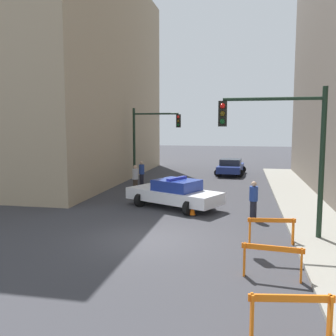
{
  "coord_description": "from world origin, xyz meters",
  "views": [
    {
      "loc": [
        3.26,
        -12.45,
        4.03
      ],
      "look_at": [
        -0.94,
        8.25,
        1.59
      ],
      "focal_mm": 40.0,
      "sensor_mm": 36.0,
      "label": 1
    }
  ],
  "objects_px": {
    "police_car": "(174,193)",
    "pedestrian_crossing": "(135,179)",
    "traffic_light_near": "(287,139)",
    "traffic_cone": "(192,209)",
    "pedestrian_corner": "(142,173)",
    "traffic_light_far": "(149,134)",
    "pedestrian_sidewalk": "(253,200)",
    "parked_car_near": "(231,167)",
    "barrier_front": "(291,309)",
    "barrier_back": "(271,227)",
    "barrier_mid": "(272,256)"
  },
  "relations": [
    {
      "from": "police_car",
      "to": "pedestrian_crossing",
      "type": "distance_m",
      "value": 4.64
    },
    {
      "from": "traffic_light_near",
      "to": "traffic_cone",
      "type": "bearing_deg",
      "value": 143.22
    },
    {
      "from": "traffic_light_near",
      "to": "pedestrian_corner",
      "type": "bearing_deg",
      "value": 128.7
    },
    {
      "from": "traffic_light_far",
      "to": "pedestrian_sidewalk",
      "type": "bearing_deg",
      "value": -53.84
    },
    {
      "from": "parked_car_near",
      "to": "pedestrian_crossing",
      "type": "height_order",
      "value": "pedestrian_crossing"
    },
    {
      "from": "parked_car_near",
      "to": "traffic_cone",
      "type": "relative_size",
      "value": 6.73
    },
    {
      "from": "traffic_light_near",
      "to": "traffic_cone",
      "type": "xyz_separation_m",
      "value": [
        -3.66,
        2.73,
        -3.21
      ]
    },
    {
      "from": "traffic_light_far",
      "to": "pedestrian_sidewalk",
      "type": "height_order",
      "value": "traffic_light_far"
    },
    {
      "from": "parked_car_near",
      "to": "barrier_front",
      "type": "relative_size",
      "value": 2.78
    },
    {
      "from": "pedestrian_corner",
      "to": "traffic_cone",
      "type": "height_order",
      "value": "pedestrian_corner"
    },
    {
      "from": "traffic_light_far",
      "to": "barrier_back",
      "type": "height_order",
      "value": "traffic_light_far"
    },
    {
      "from": "barrier_back",
      "to": "parked_car_near",
      "type": "bearing_deg",
      "value": 96.4
    },
    {
      "from": "barrier_back",
      "to": "pedestrian_sidewalk",
      "type": "bearing_deg",
      "value": 99.15
    },
    {
      "from": "traffic_light_near",
      "to": "pedestrian_sidewalk",
      "type": "distance_m",
      "value": 3.79
    },
    {
      "from": "police_car",
      "to": "pedestrian_corner",
      "type": "xyz_separation_m",
      "value": [
        -3.29,
        5.9,
        0.14
      ]
    },
    {
      "from": "pedestrian_crossing",
      "to": "barrier_front",
      "type": "xyz_separation_m",
      "value": [
        7.2,
        -14.21,
        -0.24
      ]
    },
    {
      "from": "police_car",
      "to": "traffic_cone",
      "type": "distance_m",
      "value": 1.78
    },
    {
      "from": "police_car",
      "to": "barrier_mid",
      "type": "distance_m",
      "value": 8.82
    },
    {
      "from": "traffic_light_far",
      "to": "barrier_back",
      "type": "relative_size",
      "value": 3.27
    },
    {
      "from": "traffic_light_near",
      "to": "barrier_back",
      "type": "distance_m",
      "value": 3.05
    },
    {
      "from": "police_car",
      "to": "pedestrian_sidewalk",
      "type": "distance_m",
      "value": 4.05
    },
    {
      "from": "traffic_light_far",
      "to": "pedestrian_sidewalk",
      "type": "distance_m",
      "value": 12.17
    },
    {
      "from": "traffic_light_near",
      "to": "barrier_front",
      "type": "bearing_deg",
      "value": -94.63
    },
    {
      "from": "barrier_front",
      "to": "traffic_light_far",
      "type": "bearing_deg",
      "value": 111.87
    },
    {
      "from": "pedestrian_corner",
      "to": "pedestrian_crossing",
      "type": "bearing_deg",
      "value": 166.41
    },
    {
      "from": "parked_car_near",
      "to": "barrier_back",
      "type": "xyz_separation_m",
      "value": [
        1.98,
        -17.65,
        -0.06
      ]
    },
    {
      "from": "pedestrian_sidewalk",
      "to": "barrier_front",
      "type": "bearing_deg",
      "value": -161.92
    },
    {
      "from": "police_car",
      "to": "pedestrian_crossing",
      "type": "height_order",
      "value": "pedestrian_crossing"
    },
    {
      "from": "barrier_front",
      "to": "pedestrian_crossing",
      "type": "bearing_deg",
      "value": 116.88
    },
    {
      "from": "police_car",
      "to": "barrier_mid",
      "type": "height_order",
      "value": "police_car"
    },
    {
      "from": "traffic_cone",
      "to": "barrier_mid",
      "type": "bearing_deg",
      "value": -65.17
    },
    {
      "from": "traffic_light_near",
      "to": "pedestrian_sidewalk",
      "type": "relative_size",
      "value": 3.13
    },
    {
      "from": "pedestrian_crossing",
      "to": "pedestrian_corner",
      "type": "distance_m",
      "value": 2.39
    },
    {
      "from": "police_car",
      "to": "parked_car_near",
      "type": "relative_size",
      "value": 1.14
    },
    {
      "from": "police_car",
      "to": "traffic_cone",
      "type": "bearing_deg",
      "value": -115.57
    },
    {
      "from": "police_car",
      "to": "traffic_light_near",
      "type": "bearing_deg",
      "value": -104.45
    },
    {
      "from": "barrier_mid",
      "to": "police_car",
      "type": "bearing_deg",
      "value": 117.38
    },
    {
      "from": "traffic_light_far",
      "to": "pedestrian_corner",
      "type": "distance_m",
      "value": 3.29
    },
    {
      "from": "police_car",
      "to": "traffic_cone",
      "type": "height_order",
      "value": "police_car"
    },
    {
      "from": "barrier_mid",
      "to": "barrier_back",
      "type": "relative_size",
      "value": 1.0
    },
    {
      "from": "police_car",
      "to": "barrier_mid",
      "type": "relative_size",
      "value": 3.15
    },
    {
      "from": "traffic_light_far",
      "to": "parked_car_near",
      "type": "distance_m",
      "value": 7.83
    },
    {
      "from": "barrier_mid",
      "to": "traffic_cone",
      "type": "bearing_deg",
      "value": 114.83
    },
    {
      "from": "traffic_light_far",
      "to": "barrier_mid",
      "type": "height_order",
      "value": "traffic_light_far"
    },
    {
      "from": "traffic_cone",
      "to": "pedestrian_sidewalk",
      "type": "bearing_deg",
      "value": -5.21
    },
    {
      "from": "pedestrian_corner",
      "to": "barrier_mid",
      "type": "relative_size",
      "value": 1.04
    },
    {
      "from": "traffic_light_near",
      "to": "pedestrian_corner",
      "type": "xyz_separation_m",
      "value": [
        -8.01,
        10.0,
        -2.67
      ]
    },
    {
      "from": "pedestrian_sidewalk",
      "to": "barrier_back",
      "type": "bearing_deg",
      "value": -155.78
    },
    {
      "from": "traffic_light_far",
      "to": "traffic_cone",
      "type": "distance_m",
      "value": 10.79
    },
    {
      "from": "pedestrian_crossing",
      "to": "police_car",
      "type": "bearing_deg",
      "value": -49.44
    }
  ]
}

